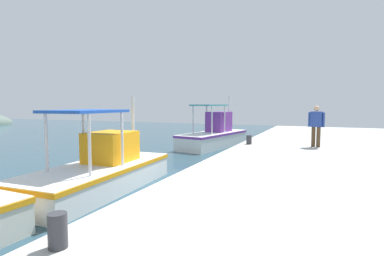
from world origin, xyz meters
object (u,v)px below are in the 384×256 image
at_px(mooring_bollard_second, 249,140).
at_px(mooring_bollard_nearest, 58,231).
at_px(fishing_boat_third, 214,135).
at_px(fishing_boat_second, 100,170).
at_px(fisherman_standing, 316,124).

bearing_deg(mooring_bollard_second, mooring_bollard_nearest, 180.00).
bearing_deg(fishing_boat_third, mooring_bollard_nearest, -168.34).
xyz_separation_m(fishing_boat_third, mooring_bollard_nearest, (-14.79, -3.05, 0.31)).
xyz_separation_m(fishing_boat_second, mooring_bollard_nearest, (-4.51, -3.17, 0.43)).
xyz_separation_m(fishing_boat_second, mooring_bollard_second, (6.26, -3.17, 0.41)).
distance_m(fishing_boat_second, fishing_boat_third, 10.28).
height_order(fisherman_standing, mooring_bollard_second, fisherman_standing).
bearing_deg(fisherman_standing, mooring_bollard_second, 94.01).
height_order(fishing_boat_second, mooring_bollard_nearest, fishing_boat_second).
distance_m(fishing_boat_third, fisherman_standing, 7.06).
bearing_deg(mooring_bollard_second, fishing_boat_second, 153.14).
height_order(fisherman_standing, mooring_bollard_nearest, fisherman_standing).
height_order(mooring_bollard_nearest, mooring_bollard_second, mooring_bollard_nearest).
relative_size(fisherman_standing, mooring_bollard_nearest, 3.93).
bearing_deg(fishing_boat_second, fisherman_standing, -42.70).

